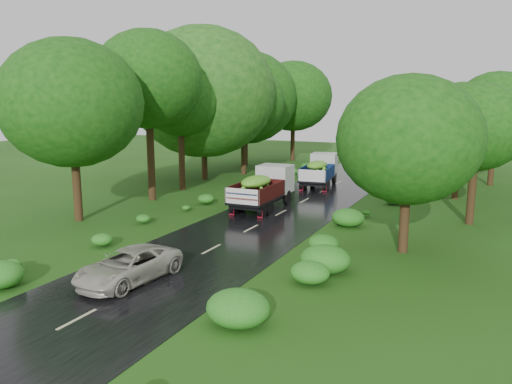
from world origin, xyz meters
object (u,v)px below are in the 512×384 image
Objects in this scene: truck_near at (264,186)px; utility_pole at (388,134)px; truck_far at (320,169)px; car at (128,266)px.

utility_pole is (5.69, 8.38, 2.79)m from truck_near.
truck_near is at bearing -117.78° from utility_pole.
truck_far is at bearing 84.69° from truck_near.
truck_far is 0.72× the size of utility_pole.
truck_near is 10.51m from utility_pole.
car is 22.76m from utility_pole.
car is 0.53× the size of utility_pole.
truck_near is at bearing -101.01° from truck_far.
utility_pole is at bearing -13.98° from truck_far.
utility_pole is (5.13, -0.59, 2.84)m from truck_far.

